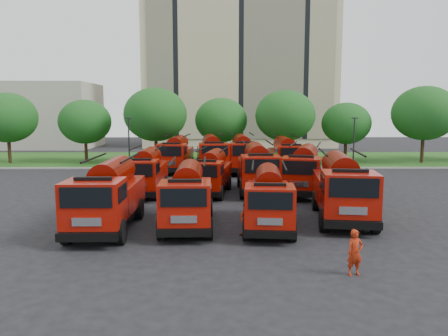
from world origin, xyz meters
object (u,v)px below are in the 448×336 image
object	(u,v)px
fire_truck_5	(211,172)
firefighter_0	(354,275)
fire_truck_0	(108,195)
fire_truck_4	(146,172)
fire_truck_8	(176,154)
firefighter_1	(247,236)
firefighter_3	(337,215)
firefighter_2	(339,227)
firefighter_5	(366,195)
fire_truck_6	(258,168)
fire_truck_11	(286,156)
fire_truck_1	(188,195)
fire_truck_2	(269,198)
fire_truck_3	(342,187)
fire_truck_7	(304,170)
fire_truck_10	(242,154)
firefighter_4	(137,200)
fire_truck_9	(212,154)

from	to	relation	value
fire_truck_5	firefighter_0	size ratio (longest dim) A/B	4.08
fire_truck_0	fire_truck_4	distance (m)	9.12
fire_truck_8	firefighter_1	xyz separation A→B (m)	(5.48, -21.85, -1.67)
firefighter_3	firefighter_2	bearing A→B (deg)	80.75
firefighter_5	fire_truck_6	bearing A→B (deg)	1.18
fire_truck_8	fire_truck_11	size ratio (longest dim) A/B	1.01
firefighter_3	fire_truck_1	bearing A→B (deg)	17.18
fire_truck_2	firefighter_5	bearing A→B (deg)	52.07
fire_truck_0	firefighter_1	size ratio (longest dim) A/B	4.60
fire_truck_3	firefighter_1	xyz separation A→B (m)	(-5.28, -3.31, -1.72)
fire_truck_5	firefighter_5	bearing A→B (deg)	3.90
fire_truck_7	firefighter_0	bearing A→B (deg)	-78.47
fire_truck_6	firefighter_1	size ratio (longest dim) A/B	4.68
fire_truck_1	fire_truck_2	world-z (taller)	fire_truck_1
fire_truck_6	fire_truck_10	bearing A→B (deg)	93.44
fire_truck_0	fire_truck_4	size ratio (longest dim) A/B	1.08
fire_truck_10	fire_truck_11	bearing A→B (deg)	-22.88
fire_truck_5	firefighter_0	distance (m)	16.41
fire_truck_3	firefighter_5	distance (m)	7.52
fire_truck_0	firefighter_3	distance (m)	12.38
fire_truck_7	fire_truck_4	bearing A→B (deg)	-163.95
fire_truck_11	firefighter_1	bearing A→B (deg)	-104.36
fire_truck_5	fire_truck_7	size ratio (longest dim) A/B	0.88
fire_truck_8	fire_truck_7	bearing A→B (deg)	-44.22
firefighter_0	fire_truck_2	bearing A→B (deg)	95.94
fire_truck_5	fire_truck_3	bearing A→B (deg)	-37.01
fire_truck_10	fire_truck_11	xyz separation A→B (m)	(3.94, -1.56, -0.06)
fire_truck_6	fire_truck_1	bearing A→B (deg)	-114.50
firefighter_0	firefighter_5	world-z (taller)	firefighter_5
firefighter_3	firefighter_4	world-z (taller)	firefighter_3
fire_truck_1	fire_truck_3	distance (m)	8.26
fire_truck_4	fire_truck_7	distance (m)	11.08
fire_truck_0	firefighter_1	world-z (taller)	fire_truck_0
firefighter_5	fire_truck_2	bearing A→B (deg)	60.13
firefighter_0	fire_truck_1	bearing A→B (deg)	119.13
fire_truck_1	fire_truck_9	xyz separation A→B (m)	(0.85, 19.23, 0.19)
fire_truck_5	firefighter_0	world-z (taller)	fire_truck_5
fire_truck_3	fire_truck_7	distance (m)	7.36
fire_truck_4	fire_truck_3	bearing A→B (deg)	-31.88
fire_truck_6	fire_truck_10	world-z (taller)	fire_truck_10
firefighter_0	firefighter_3	bearing A→B (deg)	64.78
fire_truck_1	fire_truck_6	distance (m)	10.29
fire_truck_1	fire_truck_11	xyz separation A→B (m)	(7.66, 18.03, 0.13)
fire_truck_3	fire_truck_5	bearing A→B (deg)	142.23
fire_truck_2	firefighter_0	world-z (taller)	fire_truck_2
fire_truck_10	firefighter_0	world-z (taller)	fire_truck_10
fire_truck_4	fire_truck_9	size ratio (longest dim) A/B	0.87
fire_truck_8	firefighter_5	distance (m)	18.75
fire_truck_0	fire_truck_10	xyz separation A→B (m)	(7.59, 20.09, 0.07)
fire_truck_1	fire_truck_2	bearing A→B (deg)	-6.31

